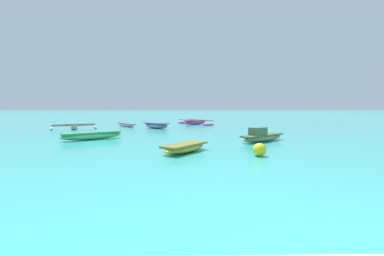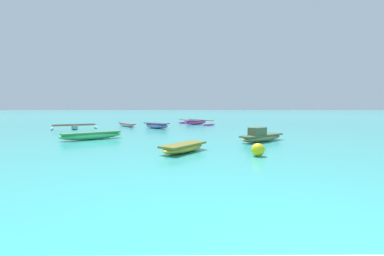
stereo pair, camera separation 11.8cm
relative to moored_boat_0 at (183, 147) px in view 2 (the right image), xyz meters
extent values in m
ellipsoid|color=gold|center=(0.00, 0.00, -0.02)|extent=(2.03, 2.38, 0.34)
cube|color=olive|center=(0.00, 0.00, 0.11)|extent=(1.89, 2.21, 0.08)
ellipsoid|color=#96D4CA|center=(-9.05, 10.62, -0.04)|extent=(1.51, 2.46, 0.30)
cube|color=slate|center=(-9.05, 10.62, 0.06)|extent=(1.41, 2.27, 0.08)
cylinder|color=brown|center=(-8.81, 10.12, 0.12)|extent=(2.92, 1.42, 0.07)
cylinder|color=brown|center=(-9.29, 11.13, 0.12)|extent=(2.92, 1.42, 0.07)
ellipsoid|color=#96D4CA|center=(-7.60, 11.30, -0.09)|extent=(0.91, 1.62, 0.20)
ellipsoid|color=#96D4CA|center=(-10.49, 9.94, -0.09)|extent=(0.91, 1.62, 0.20)
ellipsoid|color=#DD47B0|center=(0.83, 15.48, 0.01)|extent=(2.44, 2.00, 0.41)
cube|color=#86336D|center=(0.83, 15.48, 0.18)|extent=(2.25, 1.86, 0.08)
cylinder|color=brown|center=(1.31, 15.82, 0.24)|extent=(2.43, 3.27, 0.07)
cylinder|color=brown|center=(0.36, 15.13, 0.24)|extent=(2.43, 3.27, 0.07)
ellipsoid|color=#DD47B0|center=(-0.36, 17.09, -0.09)|extent=(1.33, 1.05, 0.20)
ellipsoid|color=#DD47B0|center=(2.02, 13.86, -0.09)|extent=(1.33, 1.05, 0.20)
ellipsoid|color=#50E17D|center=(-5.12, 3.94, 0.01)|extent=(3.08, 2.44, 0.41)
cube|color=#398851|center=(-5.12, 3.94, 0.17)|extent=(2.85, 2.26, 0.08)
ellipsoid|color=#7B79B1|center=(-2.49, 10.98, 0.04)|extent=(2.44, 2.27, 0.46)
cube|color=#504F6E|center=(-2.49, 10.98, 0.22)|extent=(2.26, 2.11, 0.08)
ellipsoid|color=#D99CAA|center=(-5.43, 12.98, -0.04)|extent=(2.33, 3.04, 0.30)
cube|color=gray|center=(-5.43, 12.98, 0.07)|extent=(2.16, 2.81, 0.08)
ellipsoid|color=#79975A|center=(3.97, 3.09, -0.01)|extent=(2.84, 2.42, 0.35)
cube|color=#4F603E|center=(3.97, 3.09, 0.12)|extent=(2.63, 2.25, 0.08)
cube|color=#4F603E|center=(3.66, 2.85, 0.36)|extent=(1.02, 0.96, 0.39)
sphere|color=yellow|center=(2.72, -0.85, 0.05)|extent=(0.48, 0.48, 0.48)
camera|label=1|loc=(0.14, -10.00, 1.61)|focal=24.00mm
camera|label=2|loc=(0.26, -10.01, 1.61)|focal=24.00mm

